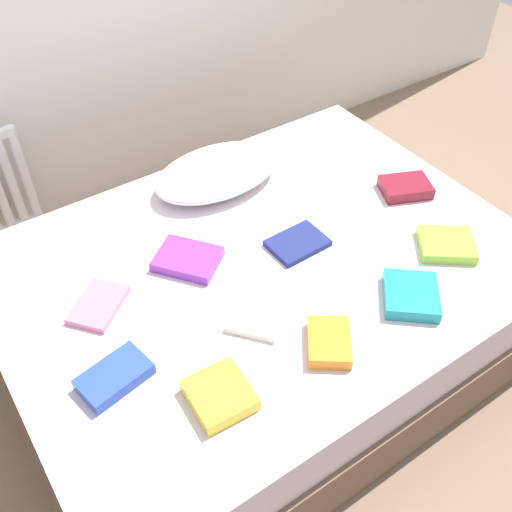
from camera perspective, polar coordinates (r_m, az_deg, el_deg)
The scene contains 13 objects.
ground_plane at distance 2.62m, azimuth 0.62°, elevation -8.22°, with size 8.00×8.00×0.00m, color #7F6651.
bed at distance 2.43m, azimuth 0.67°, elevation -4.64°, with size 2.00×1.50×0.50m.
pillow at distance 2.57m, azimuth -3.77°, elevation 8.10°, with size 0.58×0.36×0.12m, color white.
textbook_yellow at distance 1.84m, azimuth -3.51°, elevation -13.23°, with size 0.18×0.19×0.05m, color yellow.
textbook_navy at distance 2.30m, azimuth 4.02°, elevation 1.24°, with size 0.22×0.16×0.02m, color navy.
textbook_lime at distance 2.39m, azimuth 17.87°, elevation 1.07°, with size 0.21×0.18×0.04m, color #8CC638.
textbook_maroon at distance 2.62m, azimuth 14.27°, elevation 6.39°, with size 0.20×0.15×0.05m, color maroon.
textbook_blue at distance 1.92m, azimuth -13.48°, elevation -11.25°, with size 0.22×0.13×0.05m, color #2847B7.
textbook_pink at distance 2.14m, azimuth -14.96°, elevation -4.57°, with size 0.21×0.15×0.03m, color pink.
textbook_purple at distance 2.23m, azimuth -6.60°, elevation -0.30°, with size 0.23×0.18×0.04m, color purple.
textbook_white at distance 2.04m, azimuth 0.11°, elevation -5.71°, with size 0.19×0.18×0.03m, color white.
textbook_teal at distance 2.15m, azimuth 14.70°, elevation -3.69°, with size 0.21×0.19×0.05m, color teal.
textbook_orange at distance 1.97m, azimuth 7.04°, elevation -8.24°, with size 0.19×0.14×0.05m, color orange.
Camera 1 is at (-0.93, -1.31, 2.07)m, focal length 41.51 mm.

